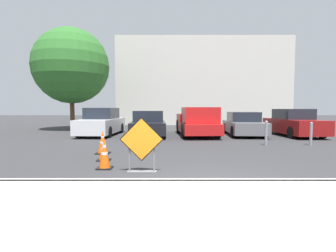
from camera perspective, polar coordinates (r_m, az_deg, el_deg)
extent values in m
plane|color=#333335|center=(15.23, 3.04, -2.06)|extent=(96.00, 96.00, 0.00)
cube|color=beige|center=(3.94, 12.95, -18.33)|extent=(30.08, 3.14, 0.14)
cube|color=beige|center=(5.40, 9.09, -12.14)|extent=(30.08, 0.20, 0.14)
cube|color=black|center=(6.36, -5.94, -2.88)|extent=(1.06, 0.02, 1.06)
cube|color=orange|center=(6.35, -5.95, -2.90)|extent=(1.00, 0.02, 1.00)
cube|color=slate|center=(6.55, -5.85, -9.81)|extent=(0.72, 0.20, 0.02)
cube|color=slate|center=(6.50, -8.53, -6.38)|extent=(0.04, 0.04, 0.81)
cube|color=slate|center=(6.44, -3.19, -6.43)|extent=(0.04, 0.04, 0.81)
cube|color=black|center=(7.05, -13.76, -8.88)|extent=(0.39, 0.39, 0.03)
cone|color=#EA590F|center=(6.98, -13.81, -5.68)|extent=(0.29, 0.29, 0.77)
cylinder|color=white|center=(6.95, -13.83, -4.31)|extent=(0.09, 0.09, 0.07)
cylinder|color=white|center=(6.98, -13.81, -5.81)|extent=(0.16, 0.16, 0.07)
cube|color=black|center=(8.13, -13.95, -7.20)|extent=(0.38, 0.38, 0.03)
cone|color=#EA590F|center=(8.07, -13.99, -4.74)|extent=(0.28, 0.28, 0.68)
cylinder|color=white|center=(8.05, -14.01, -3.69)|extent=(0.09, 0.09, 0.06)
cylinder|color=white|center=(8.07, -13.99, -4.84)|extent=(0.16, 0.16, 0.06)
cube|color=black|center=(9.37, -14.14, -5.75)|extent=(0.47, 0.47, 0.03)
cone|color=#EA590F|center=(9.32, -14.18, -3.37)|extent=(0.35, 0.35, 0.75)
cylinder|color=white|center=(9.30, -14.20, -2.36)|extent=(0.11, 0.11, 0.07)
cylinder|color=white|center=(9.32, -14.18, -3.47)|extent=(0.19, 0.19, 0.07)
cube|color=silver|center=(15.89, -14.39, 0.11)|extent=(2.01, 4.70, 0.79)
cube|color=#1E232D|center=(15.97, -14.31, 2.69)|extent=(1.68, 2.20, 0.64)
cylinder|color=black|center=(14.31, -12.91, -1.28)|extent=(0.23, 0.63, 0.62)
cylinder|color=black|center=(14.84, -19.04, -1.22)|extent=(0.23, 0.63, 0.62)
cylinder|color=black|center=(17.07, -10.33, -0.44)|extent=(0.23, 0.63, 0.62)
cylinder|color=black|center=(17.52, -15.57, -0.41)|extent=(0.23, 0.63, 0.62)
cube|color=black|center=(15.05, -4.46, -0.18)|extent=(2.08, 4.69, 0.63)
cube|color=#1E232D|center=(15.13, -4.46, 2.18)|extent=(1.73, 2.20, 0.60)
cylinder|color=black|center=(13.64, -1.03, -1.22)|extent=(0.23, 0.73, 0.72)
cylinder|color=black|center=(13.69, -8.19, -1.24)|extent=(0.23, 0.73, 0.72)
cylinder|color=black|center=(16.48, -1.36, -0.36)|extent=(0.23, 0.73, 0.72)
cylinder|color=black|center=(16.53, -7.29, -0.38)|extent=(0.23, 0.73, 0.72)
cube|color=red|center=(15.33, 6.02, -0.16)|extent=(2.19, 5.29, 0.55)
cube|color=red|center=(14.15, 6.78, 2.34)|extent=(1.88, 2.17, 0.85)
cube|color=red|center=(17.52, 4.88, 1.97)|extent=(1.83, 0.19, 0.45)
cube|color=red|center=(16.49, 8.60, 1.83)|extent=(0.22, 2.50, 0.45)
cube|color=red|center=(16.22, 2.26, 1.84)|extent=(0.22, 2.50, 0.45)
cylinder|color=black|center=(13.99, 10.61, -0.95)|extent=(0.28, 0.83, 0.82)
cylinder|color=black|center=(13.68, 3.37, -1.00)|extent=(0.28, 0.83, 0.82)
cylinder|color=black|center=(17.03, 8.14, -0.09)|extent=(0.28, 0.83, 0.82)
cylinder|color=black|center=(16.77, 2.19, -0.12)|extent=(0.28, 0.83, 0.82)
cube|color=slate|center=(15.97, 15.94, -0.16)|extent=(2.12, 4.63, 0.63)
cube|color=#1E232D|center=(16.05, 15.89, 1.97)|extent=(1.73, 2.18, 0.55)
cylinder|color=black|center=(14.84, 20.20, -1.22)|extent=(0.24, 0.65, 0.63)
cylinder|color=black|center=(14.45, 13.86, -1.22)|extent=(0.24, 0.65, 0.63)
cylinder|color=black|center=(17.53, 17.63, -0.43)|extent=(0.24, 0.65, 0.63)
cylinder|color=black|center=(17.21, 12.24, -0.41)|extent=(0.24, 0.65, 0.63)
cube|color=maroon|center=(16.65, 25.49, 0.02)|extent=(1.94, 4.56, 0.78)
cube|color=#1E232D|center=(16.72, 25.38, 2.38)|extent=(1.64, 2.12, 0.58)
cylinder|color=black|center=(15.87, 30.43, -1.20)|extent=(0.22, 0.63, 0.63)
cylinder|color=black|center=(15.05, 25.13, -1.28)|extent=(0.22, 0.63, 0.63)
cylinder|color=black|center=(18.28, 25.74, -0.47)|extent=(0.22, 0.63, 0.63)
cylinder|color=black|center=(17.58, 20.98, -0.50)|extent=(0.22, 0.63, 0.63)
cylinder|color=gray|center=(11.79, 20.44, -1.57)|extent=(0.11, 0.11, 1.00)
sphere|color=gray|center=(11.75, 20.49, 0.85)|extent=(0.12, 0.12, 0.12)
cylinder|color=gray|center=(12.58, 28.53, -1.61)|extent=(0.11, 0.11, 0.94)
sphere|color=gray|center=(12.55, 28.60, 0.52)|extent=(0.12, 0.12, 0.12)
cube|color=beige|center=(27.64, 7.12, 9.25)|extent=(16.83, 5.00, 8.40)
cylinder|color=#513823|center=(20.58, -20.26, 2.87)|extent=(0.32, 0.32, 2.61)
sphere|color=#2D6B28|center=(20.81, -20.48, 12.14)|extent=(5.46, 5.46, 5.46)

